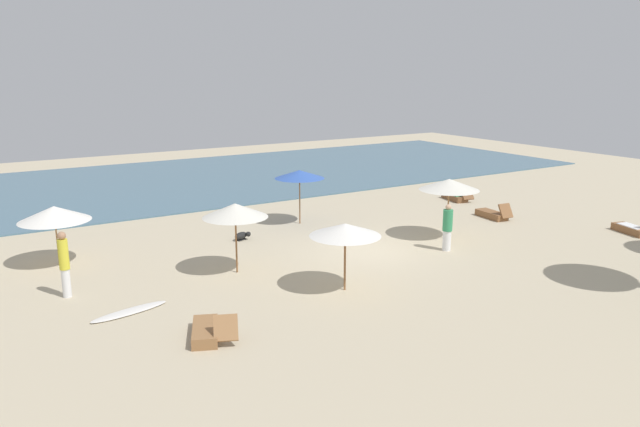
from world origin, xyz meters
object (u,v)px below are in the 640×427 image
umbrella_3 (54,214)px  umbrella_0 (345,230)px  person_0 (447,227)px  person_1 (64,263)px  surfboard (130,312)px  umbrella_4 (449,184)px  umbrella_1 (235,210)px  lounger_2 (633,229)px  dog (242,236)px  lounger_0 (456,197)px  lounger_1 (493,214)px  umbrella_2 (300,174)px  lounger_3 (207,331)px

umbrella_3 → umbrella_0: bearing=-46.0°
person_0 → person_1: size_ratio=0.88×
person_1 → surfboard: 2.61m
umbrella_4 → umbrella_3: bearing=161.7°
surfboard → umbrella_0: bearing=-15.2°
umbrella_1 → surfboard: (-3.82, -1.54, -1.99)m
umbrella_4 → lounger_2: umbrella_4 is taller
dog → person_1: bearing=-157.5°
lounger_2 → lounger_0: bearing=100.4°
umbrella_0 → lounger_2: umbrella_0 is taller
umbrella_3 → lounger_1: bearing=-10.1°
umbrella_1 → person_1: (-5.00, 0.57, -1.02)m
umbrella_0 → lounger_0: (11.67, 7.46, -1.65)m
umbrella_1 → person_0: size_ratio=1.34×
lounger_0 → lounger_2: lounger_2 is taller
umbrella_2 → surfboard: 10.72m
lounger_3 → umbrella_3: bearing=104.5°
umbrella_2 → lounger_2: 13.42m
umbrella_2 → lounger_3: umbrella_2 is taller
lounger_3 → surfboard: lounger_3 is taller
umbrella_2 → person_0: 6.75m
lounger_1 → surfboard: 16.43m
dog → surfboard: size_ratio=0.31×
umbrella_4 → lounger_3: bearing=-162.3°
umbrella_0 → person_1: (-7.03, 3.69, -0.82)m
umbrella_0 → umbrella_2: bearing=69.4°
umbrella_2 → dog: umbrella_2 is taller
umbrella_3 → lounger_2: size_ratio=1.32×
lounger_1 → person_1: bearing=-179.3°
umbrella_0 → lounger_3: 5.05m
lounger_2 → surfboard: lounger_2 is taller
umbrella_2 → lounger_2: umbrella_2 is taller
umbrella_3 → surfboard: size_ratio=1.03×
person_0 → umbrella_1: bearing=166.7°
dog → surfboard: 7.39m
umbrella_1 → person_1: umbrella_1 is taller
lounger_0 → person_0: size_ratio=1.04×
lounger_0 → surfboard: bearing=-161.5°
lounger_2 → person_0: size_ratio=1.03×
lounger_2 → surfboard: size_ratio=0.78×
umbrella_3 → person_0: bearing=-24.8°
lounger_0 → person_0: person_0 is taller
person_0 → surfboard: bearing=178.9°
umbrella_3 → lounger_1: (17.14, -3.05, -1.57)m
lounger_0 → lounger_2: 8.39m
umbrella_0 → lounger_3: (-4.67, -0.97, -1.66)m
umbrella_0 → person_0: (5.33, 1.38, -0.98)m
umbrella_0 → umbrella_2: 8.05m
lounger_3 → umbrella_4: bearing=17.7°
umbrella_4 → lounger_3: 11.85m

